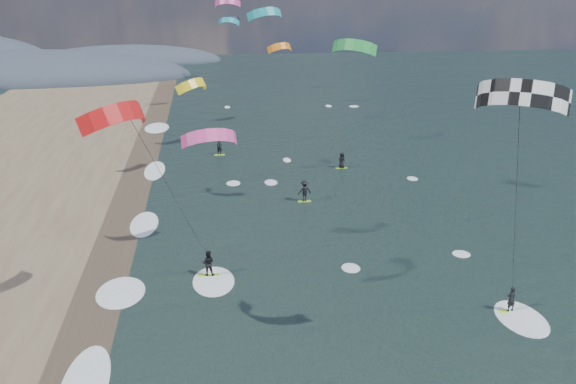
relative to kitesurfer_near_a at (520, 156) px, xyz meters
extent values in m
cube|color=#382D23|center=(-20.36, 4.87, -10.63)|extent=(3.00, 240.00, 0.00)
ellipsoid|color=#3D4756|center=(-48.36, 94.87, -10.64)|extent=(64.00, 24.00, 10.00)
ellipsoid|color=#3D4756|center=(-30.36, 114.87, -10.64)|extent=(40.00, 18.00, 7.00)
cube|color=#AEF42B|center=(3.05, 4.80, -10.61)|extent=(1.22, 0.37, 0.05)
imported|color=black|center=(3.05, 4.80, -9.83)|extent=(0.62, 0.49, 1.51)
ellipsoid|color=white|center=(3.35, 4.00, -10.64)|extent=(2.60, 4.20, 0.12)
cylinder|color=black|center=(1.05, 1.80, -3.16)|extent=(0.02, 0.02, 14.30)
cube|color=#AEF42B|center=(-13.86, 11.46, -10.61)|extent=(1.30, 0.40, 0.06)
imported|color=black|center=(-13.86, 11.46, -9.75)|extent=(0.88, 0.72, 1.65)
ellipsoid|color=white|center=(-13.56, 10.66, -10.64)|extent=(2.60, 4.20, 0.12)
cylinder|color=black|center=(-15.61, 8.46, -4.02)|extent=(0.02, 0.02, 12.69)
cube|color=#AEF42B|center=(-5.80, 24.38, -10.61)|extent=(1.10, 0.35, 0.05)
imported|color=black|center=(-5.80, 24.38, -9.69)|extent=(1.29, 0.93, 1.79)
cube|color=#AEF42B|center=(-0.78, 33.35, -10.61)|extent=(1.10, 0.35, 0.05)
imported|color=black|center=(-0.78, 33.35, -9.81)|extent=(0.87, 0.90, 1.55)
cube|color=#AEF42B|center=(-12.50, 39.62, -10.61)|extent=(1.10, 0.35, 0.05)
imported|color=black|center=(-12.50, 39.62, -9.81)|extent=(0.61, 0.44, 1.55)
ellipsoid|color=white|center=(-19.16, 0.87, -10.64)|extent=(2.40, 5.40, 0.11)
ellipsoid|color=white|center=(-19.16, 9.87, -10.64)|extent=(2.40, 5.40, 0.11)
ellipsoid|color=white|center=(-19.16, 20.87, -10.64)|extent=(2.40, 5.40, 0.11)
ellipsoid|color=white|center=(-19.16, 34.87, -10.64)|extent=(2.40, 5.40, 0.11)
ellipsoid|color=white|center=(-19.16, 52.87, -10.64)|extent=(2.40, 5.40, 0.11)
camera|label=1|loc=(-13.39, -25.49, 7.64)|focal=40.00mm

